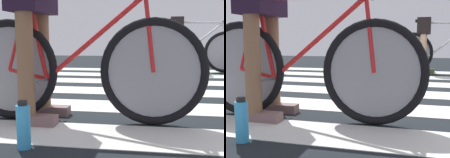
{
  "view_description": "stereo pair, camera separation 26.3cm",
  "coord_description": "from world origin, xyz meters",
  "views": [
    {
      "loc": [
        0.23,
        -3.22,
        0.59
      ],
      "look_at": [
        -0.1,
        -1.07,
        0.3
      ],
      "focal_mm": 46.84,
      "sensor_mm": 36.0,
      "label": 1
    },
    {
      "loc": [
        0.49,
        -3.22,
        0.59
      ],
      "look_at": [
        -0.1,
        -1.07,
        0.3
      ],
      "focal_mm": 46.84,
      "sensor_mm": 36.0,
      "label": 2
    }
  ],
  "objects": [
    {
      "name": "cyclist_1_of_2",
      "position": [
        -0.62,
        -1.28,
        0.69
      ],
      "size": [
        0.31,
        0.41,
        1.03
      ],
      "rotation": [
        0.0,
        0.0,
        -0.01
      ],
      "color": "brown",
      "rests_on": "ground"
    },
    {
      "name": "cyclist_2_of_2",
      "position": [
        0.57,
        2.09,
        0.64
      ],
      "size": [
        0.33,
        0.42,
        0.96
      ],
      "rotation": [
        0.0,
        0.0,
        -0.04
      ],
      "color": "tan",
      "rests_on": "ground"
    },
    {
      "name": "bicycle_2_of_2",
      "position": [
        0.88,
        2.08,
        0.41
      ],
      "size": [
        1.74,
        0.52,
        0.93
      ],
      "rotation": [
        0.0,
        0.0,
        -0.04
      ],
      "color": "black",
      "rests_on": "ground"
    },
    {
      "name": "crosswalk_markings",
      "position": [
        0.01,
        -0.04,
        0.02
      ],
      "size": [
        5.4,
        5.03,
        0.0
      ],
      "color": "beige",
      "rests_on": "ground"
    },
    {
      "name": "bicycle_1_of_2",
      "position": [
        -0.31,
        -1.28,
        0.41
      ],
      "size": [
        1.74,
        0.52,
        0.93
      ],
      "rotation": [
        0.0,
        0.0,
        -0.01
      ],
      "color": "black",
      "rests_on": "ground"
    },
    {
      "name": "ground",
      "position": [
        0.0,
        0.0,
        0.01
      ],
      "size": [
        18.0,
        14.0,
        0.02
      ],
      "color": "black"
    },
    {
      "name": "water_bottle",
      "position": [
        -0.46,
        -1.82,
        0.14
      ],
      "size": [
        0.07,
        0.07,
        0.26
      ],
      "color": "#3394CF",
      "rests_on": "ground"
    }
  ]
}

